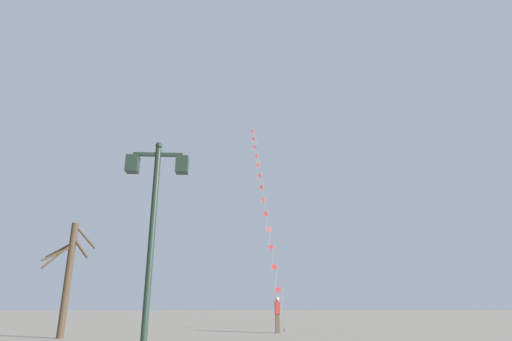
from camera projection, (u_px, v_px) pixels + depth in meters
name	position (u px, v px, depth m)	size (l,w,h in m)	color
ground_plane	(246.00, 333.00, 20.45)	(160.00, 160.00, 0.00)	gray
twin_lantern_lamp_post	(154.00, 206.00, 9.34)	(1.43, 0.28, 5.03)	#1E2D23
kite_train	(263.00, 194.00, 32.55)	(1.18, 17.26, 18.86)	brown
kite_flyer	(277.00, 314.00, 20.56)	(0.24, 0.61, 1.71)	brown
bare_tree	(68.00, 274.00, 17.83)	(2.15, 1.13, 4.83)	#423323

